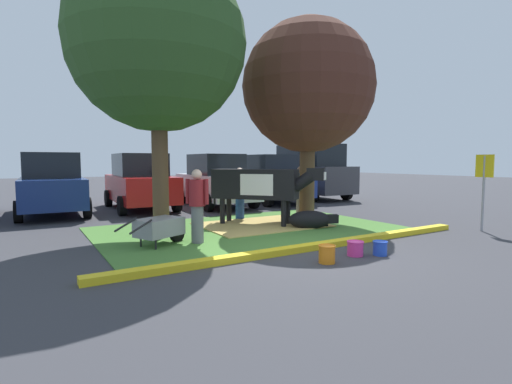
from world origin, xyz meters
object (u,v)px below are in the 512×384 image
(sedan_silver, at_px, (52,185))
(suv_dark_grey, at_px, (309,171))
(bucket_pink, at_px, (355,248))
(person_visitor_near, at_px, (240,192))
(calf_lying, at_px, (311,220))
(person_handler, at_px, (197,204))
(shade_tree_left, at_px, (158,43))
(parking_sign, at_px, (484,177))
(person_visitor_far, at_px, (301,190))
(bucket_orange, at_px, (327,254))
(shade_tree_right, at_px, (308,87))
(wheelbarrow, at_px, (160,227))
(cow_holstein, at_px, (259,185))
(sedan_blue, at_px, (268,179))
(bucket_blue, at_px, (380,248))
(hatchback_white, at_px, (216,181))
(sedan_red, at_px, (140,182))

(sedan_silver, distance_m, suv_dark_grey, 10.74)
(bucket_pink, bearing_deg, person_visitor_near, 86.36)
(calf_lying, height_order, person_handler, person_handler)
(shade_tree_left, bearing_deg, parking_sign, -26.76)
(shade_tree_left, bearing_deg, suv_dark_grey, 31.20)
(person_visitor_far, xyz_separation_m, bucket_orange, (-2.84, -4.36, -0.69))
(shade_tree_right, xyz_separation_m, suv_dark_grey, (4.41, 5.24, -2.61))
(sedan_silver, bearing_deg, person_visitor_far, -36.96)
(calf_lying, bearing_deg, bucket_pink, -112.95)
(person_handler, height_order, wheelbarrow, person_handler)
(suv_dark_grey, bearing_deg, person_visitor_near, -145.91)
(cow_holstein, height_order, person_visitor_near, cow_holstein)
(calf_lying, relative_size, wheelbarrow, 0.83)
(person_handler, xyz_separation_m, person_visitor_near, (2.39, 2.44, -0.01))
(sedan_silver, bearing_deg, shade_tree_left, -70.64)
(cow_holstein, distance_m, person_visitor_far, 1.86)
(bucket_orange, distance_m, sedan_blue, 9.82)
(bucket_blue, xyz_separation_m, hatchback_white, (0.80, 8.72, 0.84))
(parking_sign, height_order, sedan_silver, sedan_silver)
(bucket_orange, relative_size, sedan_red, 0.07)
(wheelbarrow, bearing_deg, bucket_blue, -41.89)
(person_handler, bearing_deg, cow_holstein, 28.77)
(person_visitor_far, distance_m, parking_sign, 4.85)
(bucket_blue, bearing_deg, bucket_pink, 153.17)
(sedan_blue, bearing_deg, sedan_red, 175.26)
(bucket_blue, relative_size, suv_dark_grey, 0.06)
(calf_lying, height_order, sedan_red, sedan_red)
(shade_tree_right, distance_m, sedan_silver, 8.75)
(parking_sign, height_order, bucket_pink, parking_sign)
(person_handler, height_order, bucket_pink, person_handler)
(suv_dark_grey, bearing_deg, sedan_red, -179.93)
(sedan_red, bearing_deg, shade_tree_right, -56.15)
(wheelbarrow, bearing_deg, sedan_blue, 41.97)
(person_visitor_far, height_order, parking_sign, parking_sign)
(shade_tree_right, distance_m, wheelbarrow, 6.01)
(hatchback_white, bearing_deg, sedan_blue, 1.71)
(bucket_orange, xyz_separation_m, bucket_blue, (1.21, -0.11, -0.02))
(person_handler, distance_m, bucket_orange, 3.00)
(shade_tree_left, distance_m, person_visitor_near, 4.71)
(bucket_blue, bearing_deg, person_visitor_near, 91.20)
(bucket_blue, bearing_deg, wheelbarrow, 138.11)
(shade_tree_right, height_order, bucket_orange, shade_tree_right)
(sedan_silver, distance_m, sedan_blue, 8.13)
(person_visitor_near, height_order, hatchback_white, hatchback_white)
(shade_tree_right, xyz_separation_m, parking_sign, (2.63, -3.67, -2.53))
(bucket_pink, xyz_separation_m, sedan_red, (-1.57, 9.02, 0.84))
(person_visitor_near, distance_m, parking_sign, 6.45)
(bucket_blue, relative_size, sedan_silver, 0.06)
(bucket_orange, relative_size, sedan_blue, 0.07)
(bucket_orange, distance_m, hatchback_white, 8.88)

